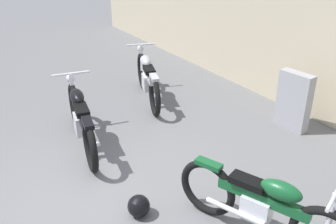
{
  "coord_description": "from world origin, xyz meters",
  "views": [
    {
      "loc": [
        3.74,
        -1.08,
        3.09
      ],
      "look_at": [
        -0.71,
        1.69,
        0.55
      ],
      "focal_mm": 39.39,
      "sensor_mm": 36.0,
      "label": 1
    }
  ],
  "objects_px": {
    "stone_marker": "(294,101)",
    "motorcycle_silver": "(148,78)",
    "motorcycle_green": "(263,206)",
    "helmet": "(139,206)",
    "motorcycle_black": "(81,118)"
  },
  "relations": [
    {
      "from": "stone_marker",
      "to": "motorcycle_silver",
      "type": "bearing_deg",
      "value": -147.23
    },
    {
      "from": "motorcycle_silver",
      "to": "motorcycle_green",
      "type": "bearing_deg",
      "value": -172.47
    },
    {
      "from": "helmet",
      "to": "motorcycle_silver",
      "type": "relative_size",
      "value": 0.13
    },
    {
      "from": "stone_marker",
      "to": "motorcycle_silver",
      "type": "height_order",
      "value": "stone_marker"
    },
    {
      "from": "motorcycle_silver",
      "to": "stone_marker",
      "type": "bearing_deg",
      "value": -128.32
    },
    {
      "from": "helmet",
      "to": "motorcycle_black",
      "type": "distance_m",
      "value": 1.99
    },
    {
      "from": "stone_marker",
      "to": "motorcycle_black",
      "type": "distance_m",
      "value": 3.57
    },
    {
      "from": "motorcycle_green",
      "to": "helmet",
      "type": "bearing_deg",
      "value": -158.23
    },
    {
      "from": "stone_marker",
      "to": "motorcycle_silver",
      "type": "relative_size",
      "value": 0.48
    },
    {
      "from": "stone_marker",
      "to": "motorcycle_black",
      "type": "relative_size",
      "value": 0.46
    },
    {
      "from": "motorcycle_green",
      "to": "motorcycle_black",
      "type": "bearing_deg",
      "value": 176.21
    },
    {
      "from": "helmet",
      "to": "motorcycle_green",
      "type": "bearing_deg",
      "value": 43.35
    },
    {
      "from": "motorcycle_black",
      "to": "motorcycle_silver",
      "type": "bearing_deg",
      "value": -49.35
    },
    {
      "from": "stone_marker",
      "to": "helmet",
      "type": "height_order",
      "value": "stone_marker"
    },
    {
      "from": "motorcycle_black",
      "to": "stone_marker",
      "type": "bearing_deg",
      "value": -101.86
    }
  ]
}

